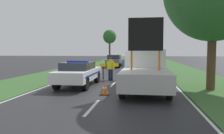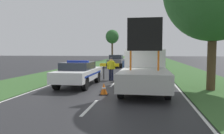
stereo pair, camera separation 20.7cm
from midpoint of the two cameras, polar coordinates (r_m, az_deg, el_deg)
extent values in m
plane|color=#28282B|center=(11.73, -1.43, -5.85)|extent=(160.00, 160.00, 0.00)
cube|color=silver|center=(8.08, -5.93, -10.43)|extent=(0.12, 2.29, 0.01)
cube|color=silver|center=(13.60, -0.10, -4.45)|extent=(0.12, 2.29, 0.01)
cube|color=silver|center=(19.23, 2.31, -1.92)|extent=(0.12, 2.29, 0.01)
cube|color=silver|center=(24.91, 3.63, -0.54)|extent=(0.12, 2.29, 0.01)
cube|color=silver|center=(30.60, 4.45, 0.33)|extent=(0.12, 2.29, 0.01)
cube|color=silver|center=(36.30, 5.02, 0.92)|extent=(0.12, 2.29, 0.01)
cube|color=silver|center=(42.00, 5.43, 1.36)|extent=(0.12, 2.29, 0.01)
cube|color=silver|center=(47.71, 5.74, 1.69)|extent=(0.12, 2.29, 0.01)
cube|color=silver|center=(53.43, 5.99, 1.95)|extent=(0.12, 2.29, 0.01)
cube|color=silver|center=(59.14, 6.19, 2.15)|extent=(0.12, 2.29, 0.01)
cube|color=silver|center=(30.38, -2.67, 0.31)|extent=(0.10, 69.57, 0.01)
cube|color=silver|center=(29.91, 11.52, 0.17)|extent=(0.10, 69.57, 0.01)
cube|color=#38602D|center=(32.41, -5.87, 0.55)|extent=(4.09, 120.00, 0.03)
cube|color=#38602D|center=(31.71, 15.22, 0.35)|extent=(4.09, 120.00, 0.03)
cube|color=white|center=(12.99, -9.11, -1.87)|extent=(1.80, 4.63, 0.59)
cube|color=#282D38|center=(12.81, -9.32, 0.31)|extent=(1.58, 2.13, 0.42)
cylinder|color=black|center=(14.62, -10.36, -2.37)|extent=(0.24, 0.79, 0.79)
cylinder|color=black|center=(14.20, -4.38, -2.50)|extent=(0.24, 0.79, 0.79)
cylinder|color=black|center=(11.95, -14.71, -3.89)|extent=(0.24, 0.79, 0.79)
cylinder|color=black|center=(11.44, -7.47, -4.14)|extent=(0.24, 0.79, 0.79)
cube|color=#1E38C6|center=(12.80, -9.33, 1.48)|extent=(1.26, 0.24, 0.10)
cube|color=#193399|center=(12.99, -9.11, -1.74)|extent=(1.81, 3.80, 0.10)
cube|color=black|center=(15.25, -6.50, -1.17)|extent=(0.99, 0.08, 0.35)
cube|color=white|center=(13.15, 8.09, 0.74)|extent=(2.23, 2.16, 1.73)
cube|color=#232833|center=(14.19, 8.10, 2.25)|extent=(1.89, 0.04, 0.76)
cube|color=#B2B2AD|center=(10.18, 8.07, -3.01)|extent=(2.23, 3.88, 0.76)
cylinder|color=#D16619|center=(10.13, 4.54, 1.69)|extent=(0.09, 0.09, 0.90)
cylinder|color=#D16619|center=(10.13, 11.69, 1.62)|extent=(0.09, 0.09, 0.90)
cube|color=black|center=(10.13, 8.19, 8.45)|extent=(1.58, 0.12, 1.50)
cylinder|color=black|center=(13.26, 3.75, -2.96)|extent=(0.24, 0.79, 0.79)
cylinder|color=black|center=(13.26, 12.35, -3.05)|extent=(0.24, 0.79, 0.79)
cylinder|color=black|center=(9.52, 2.03, -5.77)|extent=(0.24, 0.79, 0.79)
cylinder|color=black|center=(9.52, 14.06, -5.89)|extent=(0.24, 0.79, 0.79)
cylinder|color=black|center=(15.84, -2.70, -1.53)|extent=(0.07, 0.07, 0.94)
cylinder|color=black|center=(15.58, 5.51, -1.64)|extent=(0.07, 0.07, 0.94)
cube|color=yellow|center=(15.80, -2.87, 0.58)|extent=(0.47, 0.08, 0.23)
cube|color=black|center=(15.72, -1.19, 0.57)|extent=(0.47, 0.08, 0.23)
cube|color=yellow|center=(15.65, 0.52, 0.55)|extent=(0.47, 0.08, 0.23)
cube|color=black|center=(15.60, 2.23, 0.54)|extent=(0.47, 0.08, 0.23)
cube|color=yellow|center=(15.56, 3.96, 0.52)|extent=(0.47, 0.08, 0.23)
cube|color=black|center=(15.53, 5.70, 0.50)|extent=(0.47, 0.08, 0.23)
cylinder|color=#191E38|center=(15.24, -1.06, -2.03)|extent=(0.15, 0.15, 0.79)
cylinder|color=#191E38|center=(15.22, -0.46, -2.04)|extent=(0.15, 0.15, 0.79)
cylinder|color=yellow|center=(15.17, -0.76, 0.55)|extent=(0.36, 0.36, 0.59)
cylinder|color=yellow|center=(15.21, -1.60, 0.45)|extent=(0.12, 0.12, 0.50)
cylinder|color=yellow|center=(15.14, 0.08, 0.43)|extent=(0.12, 0.12, 0.50)
sphere|color=tan|center=(15.15, -0.76, 2.05)|extent=(0.20, 0.20, 0.20)
cylinder|color=#141933|center=(15.15, -0.76, 2.26)|extent=(0.23, 0.23, 0.05)
cylinder|color=brown|center=(15.23, 2.95, -1.99)|extent=(0.15, 0.15, 0.82)
cylinder|color=brown|center=(15.22, 3.58, -2.00)|extent=(0.15, 0.15, 0.82)
cylinder|color=#4C6B9E|center=(15.17, 3.28, 0.69)|extent=(0.37, 0.37, 0.61)
cylinder|color=#4C6B9E|center=(15.19, 2.40, 0.58)|extent=(0.12, 0.12, 0.52)
cylinder|color=#4C6B9E|center=(15.15, 4.15, 0.57)|extent=(0.12, 0.12, 0.52)
sphere|color=beige|center=(15.15, 3.28, 2.25)|extent=(0.21, 0.21, 0.21)
cube|color=black|center=(15.95, 5.95, -3.15)|extent=(0.53, 0.53, 0.03)
cone|color=orange|center=(15.91, 5.96, -1.86)|extent=(0.45, 0.45, 0.69)
cylinder|color=white|center=(15.91, 5.96, -1.74)|extent=(0.25, 0.25, 0.10)
cube|color=black|center=(15.71, -11.09, -3.32)|extent=(0.46, 0.46, 0.03)
cone|color=orange|center=(15.67, -11.11, -2.17)|extent=(0.39, 0.39, 0.61)
cylinder|color=white|center=(15.67, -11.11, -2.06)|extent=(0.22, 0.22, 0.08)
cube|color=black|center=(10.33, -2.47, -7.14)|extent=(0.39, 0.39, 0.03)
cone|color=orange|center=(10.28, -2.48, -5.64)|extent=(0.34, 0.34, 0.52)
cylinder|color=white|center=(10.27, -2.48, -5.50)|extent=(0.19, 0.19, 0.07)
cube|color=black|center=(20.89, 7.47, 0.26)|extent=(1.94, 4.60, 0.61)
cube|color=#282D38|center=(20.72, 7.48, 1.77)|extent=(1.71, 2.12, 0.50)
cylinder|color=black|center=(22.36, 5.31, -0.26)|extent=(0.24, 0.65, 0.65)
cylinder|color=black|center=(22.34, 9.68, -0.31)|extent=(0.24, 0.65, 0.65)
cylinder|color=black|center=(19.52, 4.91, -0.90)|extent=(0.24, 0.65, 0.65)
cylinder|color=black|center=(19.50, 9.92, -0.95)|extent=(0.24, 0.65, 0.65)
cube|color=slate|center=(27.92, 0.44, 1.39)|extent=(1.75, 4.44, 0.67)
cube|color=#282D38|center=(27.77, 0.41, 2.63)|extent=(1.54, 2.04, 0.55)
cylinder|color=black|center=(29.41, -0.66, 0.88)|extent=(0.24, 0.72, 0.72)
cylinder|color=black|center=(29.22, 2.27, 0.86)|extent=(0.24, 0.72, 0.72)
cylinder|color=black|center=(26.70, -1.55, 0.55)|extent=(0.24, 0.72, 0.72)
cylinder|color=black|center=(26.49, 1.67, 0.52)|extent=(0.24, 0.72, 0.72)
cube|color=navy|center=(34.35, 8.16, 1.77)|extent=(1.90, 4.39, 0.62)
cube|color=#282D38|center=(34.19, 8.17, 2.73)|extent=(1.67, 2.02, 0.54)
cylinder|color=black|center=(35.73, 6.81, 1.38)|extent=(0.24, 0.66, 0.66)
cylinder|color=black|center=(35.73, 9.48, 1.35)|extent=(0.24, 0.66, 0.66)
cylinder|color=black|center=(33.01, 6.71, 1.16)|extent=(0.24, 0.66, 0.66)
cylinder|color=black|center=(33.01, 9.60, 1.13)|extent=(0.24, 0.66, 0.66)
cube|color=#B2B2B7|center=(40.38, 8.39, 2.27)|extent=(1.79, 4.41, 0.70)
cube|color=#282D38|center=(40.23, 8.40, 3.08)|extent=(1.58, 2.03, 0.44)
cylinder|color=black|center=(41.76, 7.31, 1.86)|extent=(0.24, 0.79, 0.79)
cylinder|color=black|center=(41.77, 9.44, 1.84)|extent=(0.24, 0.79, 0.79)
cylinder|color=black|center=(39.03, 7.25, 1.70)|extent=(0.24, 0.79, 0.79)
cylinder|color=black|center=(39.04, 9.54, 1.68)|extent=(0.24, 0.79, 0.79)
cylinder|color=#4C3823|center=(12.35, 24.09, 1.98)|extent=(0.43, 0.43, 3.29)
cylinder|color=#4C3823|center=(48.13, -0.74, 4.20)|extent=(0.37, 0.37, 4.15)
ellipsoid|color=#2D662D|center=(48.23, -0.75, 7.94)|extent=(2.87, 2.87, 3.01)
camera|label=1|loc=(0.10, -90.46, -0.03)|focal=35.00mm
camera|label=2|loc=(0.10, 89.54, 0.03)|focal=35.00mm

